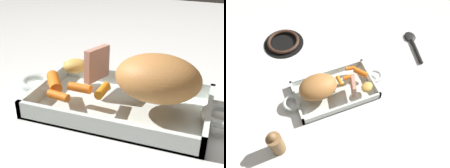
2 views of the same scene
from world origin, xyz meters
TOP-DOWN VIEW (x-y plane):
  - ground_plane at (0.00, 0.00)m, footprint 2.02×2.02m
  - roasting_dish at (0.00, 0.00)m, footprint 0.44×0.19m
  - pork_roast at (-0.07, 0.00)m, footprint 0.16×0.11m
  - roast_slice_thick at (0.06, -0.04)m, footprint 0.03×0.07m
  - baby_carrot_center_left at (0.13, 0.02)m, footprint 0.05×0.06m
  - baby_carrot_southeast at (0.03, 0.02)m, footprint 0.02×0.05m
  - baby_carrot_short at (0.10, 0.06)m, footprint 0.05×0.02m
  - baby_carrot_long at (0.07, 0.02)m, footprint 0.05×0.02m
  - potato_whole at (0.12, -0.05)m, footprint 0.07×0.06m
  - stove_burner_rear at (-0.13, 0.35)m, footprint 0.19×0.19m
  - serving_spoon at (0.45, 0.12)m, footprint 0.08×0.21m
  - pepper_mill at (-0.28, -0.15)m, footprint 0.05×0.05m

SIDE VIEW (x-z plane):
  - ground_plane at x=0.00m, z-range 0.00..0.00m
  - serving_spoon at x=0.45m, z-range 0.00..0.02m
  - stove_burner_rear at x=-0.13m, z-range 0.00..0.02m
  - roasting_dish at x=0.00m, z-range -0.01..0.03m
  - baby_carrot_short at x=0.10m, z-range 0.04..0.05m
  - baby_carrot_long at x=0.07m, z-range 0.04..0.05m
  - baby_carrot_southeast at x=0.03m, z-range 0.03..0.05m
  - baby_carrot_center_left at x=0.13m, z-range 0.04..0.06m
  - potato_whole at x=0.12m, z-range 0.04..0.07m
  - pepper_mill at x=-0.28m, z-range -0.01..0.12m
  - roast_slice_thick at x=0.06m, z-range 0.03..0.11m
  - pork_roast at x=-0.07m, z-range 0.04..0.12m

